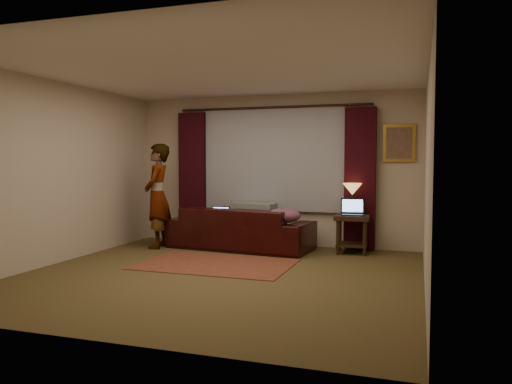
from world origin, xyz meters
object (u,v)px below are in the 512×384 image
(sofa, at_px, (240,220))
(laptop_sofa, at_px, (219,214))
(person, at_px, (157,196))
(end_table, at_px, (352,234))
(tiffany_lamp, at_px, (352,199))
(laptop_table, at_px, (353,207))

(sofa, height_order, laptop_sofa, sofa)
(person, bearing_deg, end_table, 84.50)
(tiffany_lamp, bearing_deg, laptop_table, -78.78)
(tiffany_lamp, height_order, laptop_table, tiffany_lamp)
(end_table, xyz_separation_m, laptop_table, (0.02, -0.05, 0.44))
(laptop_sofa, xyz_separation_m, person, (-1.04, -0.21, 0.29))
(laptop_sofa, height_order, end_table, laptop_sofa)
(laptop_sofa, xyz_separation_m, tiffany_lamp, (2.13, 0.42, 0.27))
(person, bearing_deg, laptop_table, 83.51)
(laptop_table, relative_size, person, 0.23)
(laptop_table, height_order, person, person)
(laptop_sofa, bearing_deg, person, -177.82)
(laptop_sofa, distance_m, person, 1.10)
(sofa, distance_m, end_table, 1.84)
(end_table, height_order, person, person)
(end_table, bearing_deg, sofa, -175.09)
(end_table, bearing_deg, laptop_sofa, -172.50)
(laptop_sofa, xyz_separation_m, end_table, (2.15, 0.28, -0.28))
(laptop_table, bearing_deg, sofa, 173.13)
(tiffany_lamp, relative_size, person, 0.28)
(end_table, xyz_separation_m, tiffany_lamp, (-0.02, 0.13, 0.55))
(tiffany_lamp, xyz_separation_m, laptop_table, (0.04, -0.19, -0.11))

